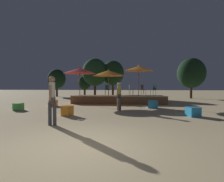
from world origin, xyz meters
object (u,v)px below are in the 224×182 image
(patio_umbrella_0, at_px, (109,73))
(person_1, at_px, (52,98))
(bistro_chair_2, at_px, (154,89))
(frisbee_disc, at_px, (80,119))
(patio_umbrella_1, at_px, (139,68))
(person_0, at_px, (119,95))
(cube_seat_1, at_px, (53,103))
(patio_umbrella_2, at_px, (80,71))
(cube_seat_0, at_px, (193,112))
(bistro_chair_1, at_px, (143,89))
(background_tree_4, at_px, (113,73))
(background_tree_0, at_px, (191,73))
(bistro_chair_3, at_px, (107,89))
(background_tree_3, at_px, (57,79))
(cube_seat_3, at_px, (67,111))
(cube_seat_2, at_px, (153,104))
(background_tree_1, at_px, (85,83))
(cube_seat_4, at_px, (18,107))
(bistro_chair_0, at_px, (130,89))

(patio_umbrella_0, relative_size, person_1, 1.54)
(bistro_chair_2, height_order, frisbee_disc, bistro_chair_2)
(patio_umbrella_1, bearing_deg, person_0, -110.72)
(cube_seat_1, height_order, frisbee_disc, cube_seat_1)
(patio_umbrella_2, bearing_deg, frisbee_disc, -73.09)
(cube_seat_0, bearing_deg, person_0, 155.69)
(bistro_chair_1, relative_size, frisbee_disc, 3.45)
(patio_umbrella_0, relative_size, patio_umbrella_1, 0.90)
(patio_umbrella_1, distance_m, background_tree_4, 9.24)
(cube_seat_0, height_order, background_tree_0, background_tree_0)
(cube_seat_0, xyz_separation_m, bistro_chair_3, (-5.02, 6.16, 1.01))
(patio_umbrella_2, height_order, background_tree_0, background_tree_0)
(bistro_chair_1, distance_m, bistro_chair_2, 1.16)
(frisbee_disc, relative_size, background_tree_3, 0.07)
(cube_seat_3, bearing_deg, bistro_chair_2, 53.40)
(cube_seat_2, distance_m, background_tree_0, 11.60)
(background_tree_0, bearing_deg, background_tree_1, 171.85)
(patio_umbrella_1, relative_size, cube_seat_2, 4.34)
(cube_seat_0, distance_m, bistro_chair_2, 6.47)
(bistro_chair_3, bearing_deg, cube_seat_4, -136.29)
(bistro_chair_2, xyz_separation_m, background_tree_0, (5.15, 6.54, 1.76))
(patio_umbrella_1, xyz_separation_m, cube_seat_4, (-7.39, -3.99, -2.63))
(patio_umbrella_0, bearing_deg, background_tree_4, 93.71)
(cube_seat_0, height_order, person_0, person_0)
(patio_umbrella_0, relative_size, background_tree_0, 0.59)
(bistro_chair_0, bearing_deg, cube_seat_1, 108.52)
(patio_umbrella_2, distance_m, background_tree_4, 8.86)
(cube_seat_3, distance_m, frisbee_disc, 1.37)
(cube_seat_0, bearing_deg, bistro_chair_1, 105.28)
(patio_umbrella_0, height_order, cube_seat_0, patio_umbrella_0)
(patio_umbrella_0, bearing_deg, cube_seat_3, -102.98)
(cube_seat_3, bearing_deg, background_tree_3, 115.49)
(person_1, bearing_deg, bistro_chair_0, 70.34)
(patio_umbrella_1, height_order, background_tree_0, background_tree_0)
(background_tree_0, xyz_separation_m, background_tree_1, (-13.44, 1.92, -1.06))
(patio_umbrella_0, bearing_deg, patio_umbrella_1, -1.49)
(cube_seat_4, height_order, background_tree_4, background_tree_4)
(background_tree_4, bearing_deg, cube_seat_0, -68.97)
(cube_seat_1, height_order, bistro_chair_1, bistro_chair_1)
(cube_seat_1, bearing_deg, bistro_chair_0, 33.06)
(cube_seat_4, bearing_deg, cube_seat_1, 61.02)
(bistro_chair_1, xyz_separation_m, background_tree_1, (-7.41, 7.72, 0.70))
(patio_umbrella_1, xyz_separation_m, cube_seat_1, (-6.19, -1.82, -2.61))
(background_tree_3, bearing_deg, bistro_chair_3, -45.77)
(cube_seat_3, height_order, background_tree_4, background_tree_4)
(cube_seat_4, height_order, background_tree_1, background_tree_1)
(person_0, height_order, bistro_chair_3, person_0)
(cube_seat_3, bearing_deg, cube_seat_4, 156.35)
(cube_seat_2, height_order, bistro_chair_2, bistro_chair_2)
(person_1, distance_m, background_tree_1, 17.70)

